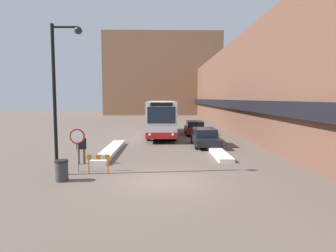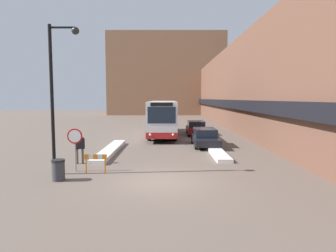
{
  "view_description": "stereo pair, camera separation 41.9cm",
  "coord_description": "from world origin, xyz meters",
  "px_view_note": "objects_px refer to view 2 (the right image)",
  "views": [
    {
      "loc": [
        -0.07,
        -12.98,
        3.68
      ],
      "look_at": [
        0.27,
        5.32,
        1.98
      ],
      "focal_mm": 32.0,
      "sensor_mm": 36.0,
      "label": 1
    },
    {
      "loc": [
        0.35,
        -12.98,
        3.68
      ],
      "look_at": [
        0.27,
        5.32,
        1.98
      ],
      "focal_mm": 32.0,
      "sensor_mm": 36.0,
      "label": 2
    }
  ],
  "objects_px": {
    "parked_car_back": "(197,128)",
    "street_lamp": "(59,84)",
    "pedestrian": "(81,146)",
    "trash_bin": "(60,170)",
    "construction_barricade": "(97,160)",
    "city_bus": "(164,117)",
    "parked_car_front": "(206,137)",
    "stop_sign": "(76,140)"
  },
  "relations": [
    {
      "from": "parked_car_back",
      "to": "street_lamp",
      "type": "height_order",
      "value": "street_lamp"
    },
    {
      "from": "street_lamp",
      "to": "pedestrian",
      "type": "xyz_separation_m",
      "value": [
        0.29,
        2.36,
        -3.31
      ]
    },
    {
      "from": "trash_bin",
      "to": "construction_barricade",
      "type": "bearing_deg",
      "value": 43.42
    },
    {
      "from": "pedestrian",
      "to": "street_lamp",
      "type": "bearing_deg",
      "value": -116.3
    },
    {
      "from": "trash_bin",
      "to": "construction_barricade",
      "type": "relative_size",
      "value": 0.86
    },
    {
      "from": "city_bus",
      "to": "trash_bin",
      "type": "distance_m",
      "value": 17.12
    },
    {
      "from": "street_lamp",
      "to": "pedestrian",
      "type": "bearing_deg",
      "value": 83.05
    },
    {
      "from": "parked_car_front",
      "to": "construction_barricade",
      "type": "bearing_deg",
      "value": -127.19
    },
    {
      "from": "trash_bin",
      "to": "construction_barricade",
      "type": "distance_m",
      "value": 1.88
    },
    {
      "from": "city_bus",
      "to": "trash_bin",
      "type": "height_order",
      "value": "city_bus"
    },
    {
      "from": "street_lamp",
      "to": "trash_bin",
      "type": "height_order",
      "value": "street_lamp"
    },
    {
      "from": "pedestrian",
      "to": "trash_bin",
      "type": "relative_size",
      "value": 1.8
    },
    {
      "from": "parked_car_back",
      "to": "construction_barricade",
      "type": "xyz_separation_m",
      "value": [
        -6.4,
        -15.75,
        -0.02
      ]
    },
    {
      "from": "parked_car_front",
      "to": "parked_car_back",
      "type": "bearing_deg",
      "value": 90.0
    },
    {
      "from": "parked_car_back",
      "to": "street_lamp",
      "type": "bearing_deg",
      "value": -116.96
    },
    {
      "from": "pedestrian",
      "to": "construction_barricade",
      "type": "relative_size",
      "value": 1.56
    },
    {
      "from": "parked_car_front",
      "to": "construction_barricade",
      "type": "height_order",
      "value": "parked_car_front"
    },
    {
      "from": "pedestrian",
      "to": "trash_bin",
      "type": "distance_m",
      "value": 3.51
    },
    {
      "from": "city_bus",
      "to": "trash_bin",
      "type": "bearing_deg",
      "value": -104.96
    },
    {
      "from": "stop_sign",
      "to": "trash_bin",
      "type": "relative_size",
      "value": 2.29
    },
    {
      "from": "parked_car_back",
      "to": "trash_bin",
      "type": "relative_size",
      "value": 4.63
    },
    {
      "from": "parked_car_front",
      "to": "pedestrian",
      "type": "relative_size",
      "value": 2.79
    },
    {
      "from": "stop_sign",
      "to": "pedestrian",
      "type": "relative_size",
      "value": 1.27
    },
    {
      "from": "street_lamp",
      "to": "construction_barricade",
      "type": "height_order",
      "value": "street_lamp"
    },
    {
      "from": "trash_bin",
      "to": "stop_sign",
      "type": "bearing_deg",
      "value": 81.38
    },
    {
      "from": "parked_car_front",
      "to": "trash_bin",
      "type": "bearing_deg",
      "value": -128.59
    },
    {
      "from": "street_lamp",
      "to": "pedestrian",
      "type": "relative_size",
      "value": 4.15
    },
    {
      "from": "trash_bin",
      "to": "construction_barricade",
      "type": "height_order",
      "value": "trash_bin"
    },
    {
      "from": "parked_car_front",
      "to": "construction_barricade",
      "type": "relative_size",
      "value": 4.34
    },
    {
      "from": "parked_car_front",
      "to": "street_lamp",
      "type": "distance_m",
      "value": 12.38
    },
    {
      "from": "stop_sign",
      "to": "street_lamp",
      "type": "xyz_separation_m",
      "value": [
        -0.59,
        -0.57,
        2.77
      ]
    },
    {
      "from": "city_bus",
      "to": "construction_barricade",
      "type": "height_order",
      "value": "city_bus"
    },
    {
      "from": "street_lamp",
      "to": "construction_barricade",
      "type": "relative_size",
      "value": 6.46
    },
    {
      "from": "parked_car_front",
      "to": "construction_barricade",
      "type": "distance_m",
      "value": 10.6
    },
    {
      "from": "stop_sign",
      "to": "street_lamp",
      "type": "distance_m",
      "value": 2.89
    },
    {
      "from": "street_lamp",
      "to": "parked_car_front",
      "type": "bearing_deg",
      "value": 46.79
    },
    {
      "from": "stop_sign",
      "to": "construction_barricade",
      "type": "bearing_deg",
      "value": -19.27
    },
    {
      "from": "construction_barricade",
      "to": "pedestrian",
      "type": "bearing_deg",
      "value": 122.89
    },
    {
      "from": "parked_car_front",
      "to": "trash_bin",
      "type": "xyz_separation_m",
      "value": [
        -7.76,
        -9.73,
        -0.21
      ]
    },
    {
      "from": "parked_car_front",
      "to": "street_lamp",
      "type": "relative_size",
      "value": 0.67
    },
    {
      "from": "stop_sign",
      "to": "trash_bin",
      "type": "xyz_separation_m",
      "value": [
        -0.25,
        -1.67,
        -1.09
      ]
    },
    {
      "from": "pedestrian",
      "to": "trash_bin",
      "type": "xyz_separation_m",
      "value": [
        0.05,
        -3.47,
        -0.55
      ]
    }
  ]
}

